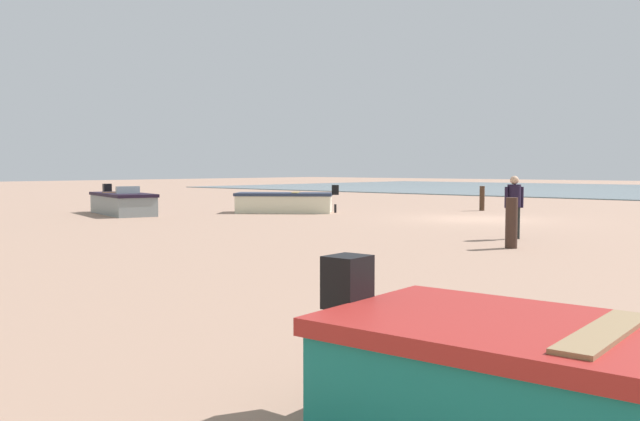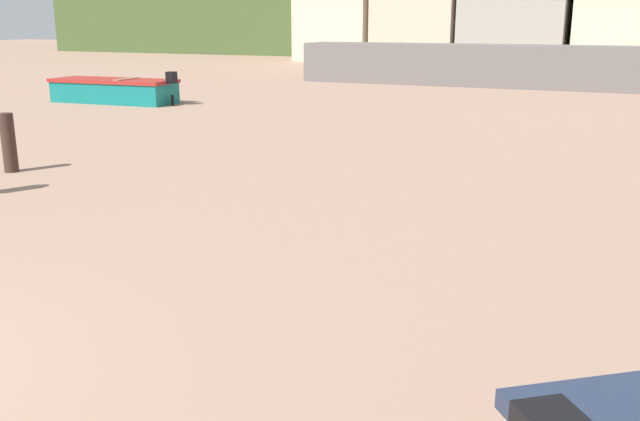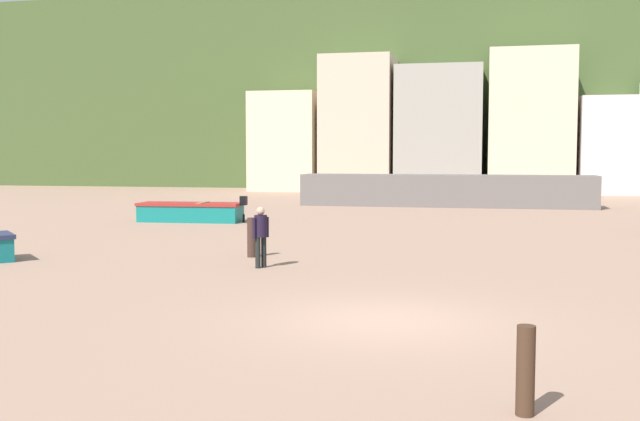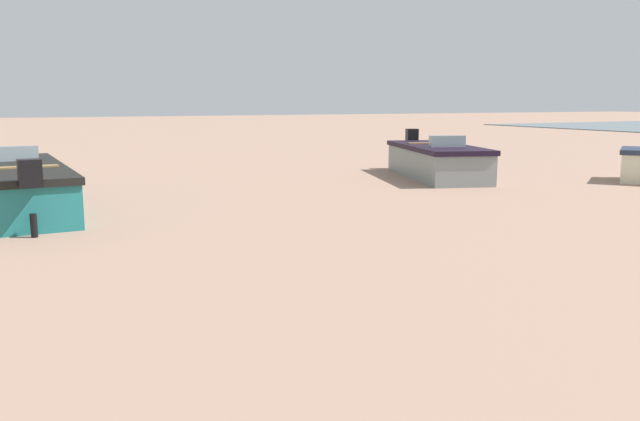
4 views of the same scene
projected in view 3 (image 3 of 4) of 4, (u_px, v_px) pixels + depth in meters
The scene contains 12 objects.
ground_plane at pixel (384, 320), 13.50m from camera, with size 160.00×160.00×0.00m, color #9D7A66.
headland_hill at pixel (469, 99), 77.10m from camera, with size 90.00×32.00×17.32m, color #40532A.
harbor_pier at pixel (445, 191), 42.73m from camera, with size 16.60×2.40×1.82m, color #665F5D.
townhouse_far_left at pixel (287, 142), 61.70m from camera, with size 5.43×5.33×8.03m, color beige.
townhouse_left at pixel (359, 125), 60.81m from camera, with size 5.68×6.35×10.80m, color #C7B097.
townhouse_centre_left at pixel (440, 130), 59.24m from camera, with size 6.68×5.92×9.86m, color #99958B.
townhouse_centre at pixel (530, 122), 57.27m from camera, with size 6.31×5.04×10.93m, color beige.
townhouse_centre_right at pixel (607, 146), 57.00m from camera, with size 4.50×6.72×7.26m, color silver.
boat_teal_5 at pixel (191, 212), 33.16m from camera, with size 4.92×1.83×1.16m.
mooring_post_near_water at pixel (252, 237), 21.74m from camera, with size 0.27×0.27×1.15m, color #3D2921.
mooring_post_mid_beach at pixel (526, 371), 8.55m from camera, with size 0.21×0.21×1.05m, color #412B1E.
beach_walker_foreground at pixel (261, 232), 19.66m from camera, with size 0.47×0.49×1.62m.
Camera 3 is at (1.75, -13.24, 3.01)m, focal length 41.84 mm.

